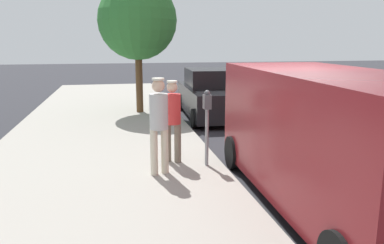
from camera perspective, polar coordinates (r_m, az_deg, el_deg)
ground_plane at (r=7.84m, az=12.75°, el=-7.77°), size 80.00×80.00×0.00m
sidewalk_slab at (r=7.19m, az=-13.99°, el=-9.04°), size 5.00×32.00×0.15m
parking_meter_near at (r=7.56m, az=2.23°, el=1.06°), size 0.14×0.18×1.52m
pedestrian_in_gray at (r=7.07m, az=-4.92°, el=0.37°), size 0.35×0.34×1.80m
pedestrian_in_red at (r=7.80m, az=-2.92°, el=0.87°), size 0.34×0.34×1.68m
parked_van at (r=6.34m, az=19.83°, el=-2.00°), size 2.25×5.25×2.15m
parked_sedan_behind at (r=13.40m, az=2.95°, el=3.95°), size 2.09×4.47×1.65m
street_tree at (r=13.52m, az=-8.06°, el=14.64°), size 2.66×2.66×4.47m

